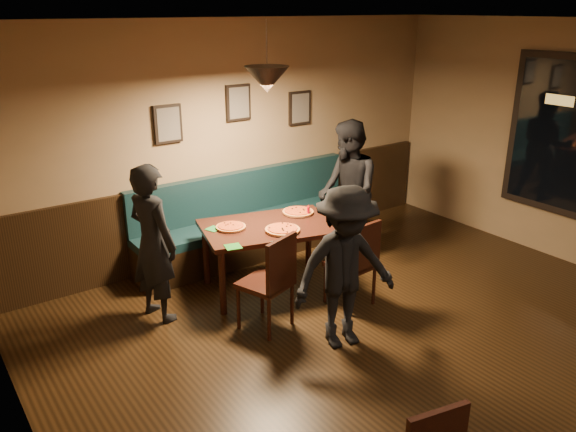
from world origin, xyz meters
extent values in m
plane|color=black|center=(0.00, 0.00, 0.00)|extent=(7.00, 7.00, 0.00)
plane|color=silver|center=(0.00, 0.00, 2.80)|extent=(7.00, 7.00, 0.00)
plane|color=#8C704F|center=(0.00, 3.50, 1.40)|extent=(6.00, 0.00, 6.00)
plane|color=#8C704F|center=(-3.00, 0.00, 1.40)|extent=(0.00, 7.00, 7.00)
cube|color=black|center=(0.00, 3.47, 0.50)|extent=(5.88, 0.06, 1.00)
cube|color=black|center=(-0.90, 3.47, 1.70)|extent=(0.32, 0.04, 0.42)
cube|color=black|center=(0.00, 3.47, 1.85)|extent=(0.32, 0.04, 0.42)
cube|color=black|center=(0.90, 3.47, 1.70)|extent=(0.32, 0.04, 0.42)
cone|color=black|center=(-0.34, 2.34, 2.25)|extent=(0.44, 0.44, 0.25)
cube|color=black|center=(-0.34, 2.34, 0.37)|extent=(1.57, 1.22, 0.74)
imported|color=black|center=(-1.57, 2.48, 0.79)|extent=(0.52, 0.65, 1.57)
imported|color=black|center=(0.87, 2.47, 0.85)|extent=(0.93, 1.02, 1.70)
imported|color=black|center=(-0.39, 1.05, 0.75)|extent=(1.07, 0.76, 1.51)
cylinder|color=gold|center=(-0.71, 2.49, 0.76)|extent=(0.36, 0.36, 0.04)
cylinder|color=gold|center=(-0.33, 2.11, 0.76)|extent=(0.37, 0.37, 0.04)
cylinder|color=orange|center=(0.12, 2.45, 0.76)|extent=(0.43, 0.43, 0.04)
cylinder|color=black|center=(0.27, 2.03, 0.81)|extent=(0.07, 0.07, 0.14)
cylinder|color=#AA051A|center=(0.17, 2.31, 0.81)|extent=(0.04, 0.04, 0.13)
cube|color=#1D6E2D|center=(-0.87, 2.57, 0.74)|extent=(0.18, 0.18, 0.01)
cube|color=#1D701E|center=(-0.94, 2.05, 0.74)|extent=(0.18, 0.18, 0.01)
cube|color=#B3B4B8|center=(-0.42, 1.94, 0.74)|extent=(0.19, 0.04, 0.00)
camera|label=1|loc=(-3.42, -2.33, 2.91)|focal=35.43mm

